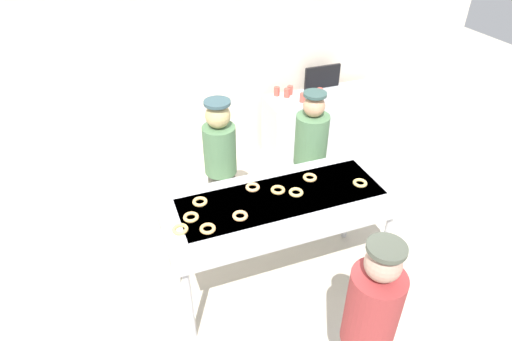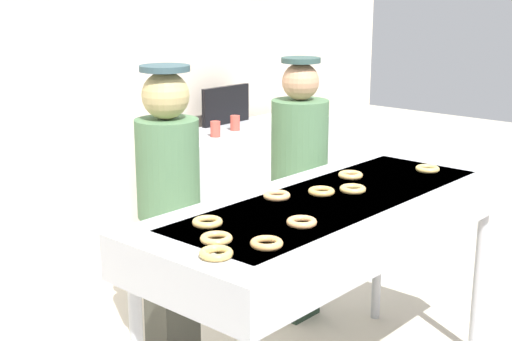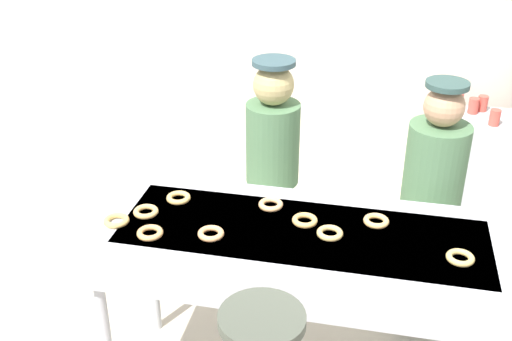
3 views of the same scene
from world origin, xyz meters
The scene contains 18 objects.
back_wall centered at (0.00, 2.44, 1.52)m, with size 8.00×0.12×3.04m, color beige.
fryer_conveyor centered at (0.00, 0.00, 0.96)m, with size 2.07×0.81×1.06m.
glazed_donut_0 centered at (0.00, 0.08, 1.07)m, with size 0.13×0.13×0.03m, color #E3AE5C.
glazed_donut_1 centered at (0.13, -0.01, 1.07)m, with size 0.13×0.13×0.03m, color #E1B967.
glazed_donut_2 centered at (-0.79, -0.01, 1.07)m, with size 0.13×0.13×0.03m, color #ECB867.
glazed_donut_3 centered at (-0.90, -0.12, 1.07)m, with size 0.13×0.13×0.03m, color #E3B860.
glazed_donut_4 centered at (-0.19, 0.19, 1.07)m, with size 0.13×0.13×0.03m, color #EFB06E.
glazed_donut_5 centered at (-0.42, -0.13, 1.07)m, with size 0.13×0.13×0.03m, color #EFA969.
glazed_donut_6 centered at (-0.68, 0.16, 1.07)m, with size 0.13×0.13×0.03m, color #EABB65.
glazed_donut_7 centered at (-0.70, -0.19, 1.07)m, with size 0.13×0.13×0.03m, color #ECAD62.
glazed_donut_8 centered at (0.72, -0.09, 1.07)m, with size 0.13×0.13×0.03m, color #DEBB65.
glazed_donut_9 centered at (0.34, 0.15, 1.07)m, with size 0.13×0.13×0.03m, color #EBB667.
worker_baker centered at (-0.30, 0.82, 0.93)m, with size 0.32×0.32×1.64m.
worker_assistant centered at (0.64, 0.71, 0.92)m, with size 0.34×0.34×1.61m.
paper_cup_0 centered at (0.88, 2.19, 0.97)m, with size 0.08×0.08×0.12m, color #CC4C3F.
paper_cup_1 centered at (0.99, 2.10, 0.97)m, with size 0.08×0.08×0.12m, color #CC4C3F.
paper_cup_3 centered at (1.11, 1.89, 0.97)m, with size 0.08×0.08×0.12m, color #CC4C3F.
paper_cup_4 centered at (1.06, 2.16, 0.97)m, with size 0.08×0.08×0.12m, color #CC4C3F.
Camera 3 is at (0.31, -2.51, 2.71)m, focal length 43.76 mm.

